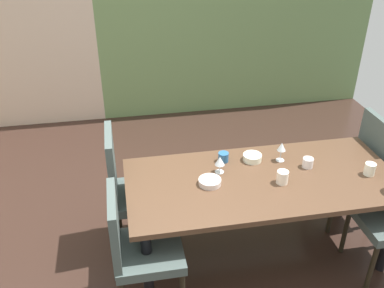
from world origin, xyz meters
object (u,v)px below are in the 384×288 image
(wine_glass_north, at_px, (220,161))
(cup_west, at_px, (282,177))
(cup_right, at_px, (223,157))
(dining_table, at_px, (262,187))
(serving_bowl_rear, at_px, (252,157))
(chair_left_far, at_px, (129,186))
(cup_south, at_px, (308,163))
(chair_right_far, at_px, (357,164))
(chair_left_near, at_px, (136,245))
(wine_glass_east, at_px, (282,148))
(cup_near_shelf, at_px, (370,169))
(serving_bowl_left, at_px, (210,182))

(wine_glass_north, distance_m, cup_west, 0.46)
(wine_glass_north, xyz_separation_m, cup_right, (0.06, 0.14, -0.06))
(dining_table, bearing_deg, cup_right, 129.13)
(wine_glass_north, bearing_deg, serving_bowl_rear, 21.34)
(dining_table, bearing_deg, chair_left_far, 161.99)
(wine_glass_north, distance_m, cup_right, 0.16)
(cup_south, bearing_deg, chair_right_far, 21.44)
(chair_right_far, distance_m, cup_right, 1.19)
(chair_left_near, relative_size, cup_south, 11.62)
(chair_right_far, bearing_deg, serving_bowl_rear, 93.63)
(chair_right_far, bearing_deg, chair_left_near, 108.15)
(cup_right, distance_m, cup_south, 0.63)
(dining_table, height_order, cup_south, cup_south)
(wine_glass_east, xyz_separation_m, cup_west, (-0.09, -0.28, -0.07))
(chair_left_far, height_order, cup_west, chair_left_far)
(cup_right, bearing_deg, cup_near_shelf, -20.13)
(dining_table, bearing_deg, serving_bowl_left, 179.74)
(dining_table, height_order, chair_left_far, chair_left_far)
(serving_bowl_left, relative_size, cup_right, 2.01)
(chair_left_near, distance_m, serving_bowl_left, 0.66)
(wine_glass_north, distance_m, cup_near_shelf, 1.08)
(chair_left_near, relative_size, chair_left_far, 0.91)
(chair_right_far, height_order, wine_glass_east, chair_right_far)
(dining_table, distance_m, serving_bowl_left, 0.40)
(cup_west, bearing_deg, dining_table, 146.94)
(serving_bowl_rear, xyz_separation_m, cup_right, (-0.22, 0.03, 0.01))
(chair_left_far, height_order, cup_south, chair_left_far)
(wine_glass_north, height_order, cup_west, wine_glass_north)
(chair_right_far, height_order, cup_west, chair_right_far)
(dining_table, bearing_deg, wine_glass_east, 45.30)
(chair_left_near, height_order, serving_bowl_rear, chair_left_near)
(chair_left_near, xyz_separation_m, cup_south, (1.31, 0.39, 0.23))
(wine_glass_east, height_order, serving_bowl_left, wine_glass_east)
(serving_bowl_left, xyz_separation_m, cup_near_shelf, (1.16, -0.09, 0.03))
(chair_right_far, height_order, cup_south, chair_right_far)
(wine_glass_north, relative_size, serving_bowl_rear, 0.92)
(chair_left_near, distance_m, cup_right, 0.95)
(serving_bowl_rear, height_order, cup_south, cup_south)
(dining_table, height_order, cup_right, cup_right)
(cup_right, bearing_deg, dining_table, -50.87)
(serving_bowl_left, bearing_deg, cup_right, 58.86)
(chair_right_far, xyz_separation_m, serving_bowl_rear, (-0.94, -0.06, 0.21))
(cup_near_shelf, bearing_deg, serving_bowl_rear, 156.49)
(serving_bowl_left, bearing_deg, cup_west, -8.51)
(cup_right, height_order, cup_south, same)
(chair_left_far, bearing_deg, wine_glass_east, 85.04)
(chair_left_near, bearing_deg, cup_west, 102.58)
(serving_bowl_rear, height_order, cup_near_shelf, cup_near_shelf)
(chair_left_far, relative_size, cup_south, 12.82)
(cup_west, bearing_deg, cup_south, 31.37)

